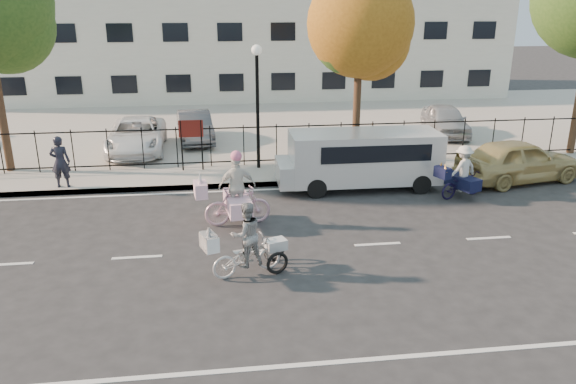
{
  "coord_description": "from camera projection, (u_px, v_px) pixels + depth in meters",
  "views": [
    {
      "loc": [
        -0.95,
        -12.7,
        5.92
      ],
      "look_at": [
        0.85,
        1.2,
        1.1
      ],
      "focal_mm": 35.0,
      "sensor_mm": 36.0,
      "label": 1
    }
  ],
  "objects": [
    {
      "name": "curb",
      "position": [
        248.0,
        185.0,
        18.67
      ],
      "size": [
        60.0,
        0.1,
        0.15
      ],
      "primitive_type": "cube",
      "color": "#A8A399",
      "rests_on": "ground"
    },
    {
      "name": "unicorn_bike",
      "position": [
        236.0,
        198.0,
        15.35
      ],
      "size": [
        2.12,
        1.49,
        2.11
      ],
      "rotation": [
        0.0,
        0.0,
        1.69
      ],
      "color": "#DBA6BB",
      "rests_on": "ground"
    },
    {
      "name": "lot_car_d",
      "position": [
        445.0,
        120.0,
        25.07
      ],
      "size": [
        2.08,
        4.09,
        1.34
      ],
      "primitive_type": "imported",
      "rotation": [
        0.0,
        0.0,
        -0.13
      ],
      "color": "#A6A9AE",
      "rests_on": "parking_lot"
    },
    {
      "name": "white_van",
      "position": [
        361.0,
        158.0,
        18.29
      ],
      "size": [
        5.29,
        1.83,
        1.88
      ],
      "rotation": [
        0.0,
        0.0,
        -0.01
      ],
      "color": "silver",
      "rests_on": "ground"
    },
    {
      "name": "bull_bike",
      "position": [
        462.0,
        177.0,
        17.53
      ],
      "size": [
        1.85,
        1.31,
        1.67
      ],
      "rotation": [
        0.0,
        0.0,
        1.93
      ],
      "color": "black",
      "rests_on": "ground"
    },
    {
      "name": "zebra_trike",
      "position": [
        247.0,
        247.0,
        12.58
      ],
      "size": [
        2.0,
        1.29,
        1.73
      ],
      "rotation": [
        0.0,
        0.0,
        1.91
      ],
      "color": "silver",
      "rests_on": "ground"
    },
    {
      "name": "tree_mid",
      "position": [
        363.0,
        29.0,
        20.04
      ],
      "size": [
        3.83,
        3.83,
        7.03
      ],
      "color": "#442D1D",
      "rests_on": "ground"
    },
    {
      "name": "lot_car_c",
      "position": [
        195.0,
        127.0,
        23.89
      ],
      "size": [
        1.76,
        3.96,
        1.26
      ],
      "primitive_type": "imported",
      "rotation": [
        0.0,
        0.0,
        0.11
      ],
      "color": "#4E5056",
      "rests_on": "parking_lot"
    },
    {
      "name": "street_sign",
      "position": [
        191.0,
        135.0,
        19.65
      ],
      "size": [
        0.85,
        0.06,
        1.8
      ],
      "color": "black",
      "rests_on": "sidewalk"
    },
    {
      "name": "gold_sedan",
      "position": [
        519.0,
        160.0,
        19.05
      ],
      "size": [
        4.62,
        2.59,
        1.49
      ],
      "primitive_type": "imported",
      "rotation": [
        0.0,
        0.0,
        1.77
      ],
      "color": "tan",
      "rests_on": "ground"
    },
    {
      "name": "lot_car_b",
      "position": [
        136.0,
        135.0,
        22.31
      ],
      "size": [
        2.3,
        4.75,
        1.3
      ],
      "primitive_type": "imported",
      "rotation": [
        0.0,
        0.0,
        0.03
      ],
      "color": "white",
      "rests_on": "parking_lot"
    },
    {
      "name": "parking_lot",
      "position": [
        236.0,
        123.0,
        28.0
      ],
      "size": [
        60.0,
        15.6,
        0.15
      ],
      "primitive_type": "cube",
      "color": "#A8A399",
      "rests_on": "ground"
    },
    {
      "name": "ground",
      "position": [
        260.0,
        251.0,
        13.96
      ],
      "size": [
        120.0,
        120.0,
        0.0
      ],
      "primitive_type": "plane",
      "color": "#333334"
    },
    {
      "name": "pedestrian",
      "position": [
        60.0,
        162.0,
        17.97
      ],
      "size": [
        0.62,
        0.41,
        1.69
      ],
      "primitive_type": "imported",
      "rotation": [
        0.0,
        0.0,
        3.15
      ],
      "color": "black",
      "rests_on": "sidewalk"
    },
    {
      "name": "building",
      "position": [
        228.0,
        47.0,
        36.43
      ],
      "size": [
        34.0,
        10.0,
        6.0
      ],
      "primitive_type": "cube",
      "color": "silver",
      "rests_on": "ground"
    },
    {
      "name": "iron_fence",
      "position": [
        244.0,
        145.0,
        20.42
      ],
      "size": [
        58.0,
        0.06,
        1.5
      ],
      "primitive_type": null,
      "color": "black",
      "rests_on": "sidewalk"
    },
    {
      "name": "road_markings",
      "position": [
        260.0,
        251.0,
        13.95
      ],
      "size": [
        60.0,
        9.52,
        0.01
      ],
      "primitive_type": null,
      "color": "silver",
      "rests_on": "ground"
    },
    {
      "name": "lamppost",
      "position": [
        257.0,
        85.0,
        19.38
      ],
      "size": [
        0.36,
        0.36,
        4.33
      ],
      "color": "black",
      "rests_on": "sidewalk"
    },
    {
      "name": "sidewalk",
      "position": [
        246.0,
        176.0,
        19.65
      ],
      "size": [
        60.0,
        2.2,
        0.15
      ],
      "primitive_type": "cube",
      "color": "#A8A399",
      "rests_on": "ground"
    }
  ]
}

